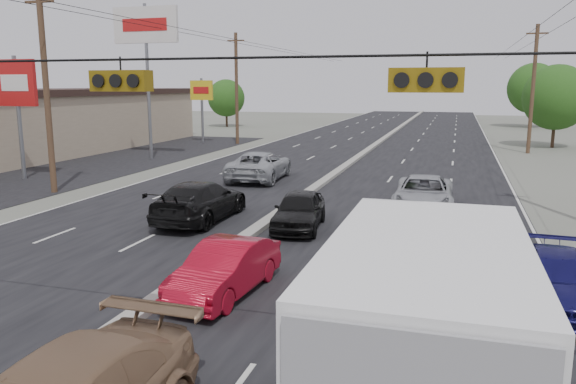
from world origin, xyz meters
name	(u,v)px	position (x,y,z in m)	size (l,w,h in m)	color
ground	(70,367)	(0.00, 0.00, 0.00)	(200.00, 200.00, 0.00)	#606356
road_surface	(351,163)	(0.00, 30.00, 0.00)	(20.00, 160.00, 0.02)	black
center_median	(351,162)	(0.00, 30.00, 0.10)	(0.50, 160.00, 0.20)	gray
parking_lot	(98,163)	(-17.00, 25.00, 0.00)	(10.00, 42.00, 0.02)	black
utility_pole_left_b	(46,91)	(-12.50, 15.00, 5.11)	(1.60, 0.30, 10.00)	#422D1E
utility_pole_left_c	(237,88)	(-12.50, 40.00, 5.11)	(1.60, 0.30, 10.00)	#422D1E
utility_pole_right_c	(533,89)	(12.50, 40.00, 5.11)	(1.60, 0.30, 10.00)	#422D1E
traffic_signals	(116,78)	(1.40, 0.00, 5.49)	(25.00, 0.30, 0.54)	black
pole_sign_mid	(17,90)	(-17.00, 18.00, 5.11)	(2.60, 0.25, 7.00)	slate
pole_sign_billboard	(146,35)	(-14.50, 28.00, 8.87)	(5.00, 0.25, 11.00)	slate
pole_sign_far	(202,96)	(-16.00, 40.00, 4.41)	(2.20, 0.25, 6.00)	slate
tree_left_far	(226,98)	(-22.00, 60.00, 3.72)	(4.80, 4.80, 6.12)	#382619
tree_right_mid	(556,97)	(15.00, 45.00, 4.34)	(5.60, 5.60, 7.14)	#382619
tree_right_far	(533,88)	(16.00, 70.00, 4.96)	(6.40, 6.40, 8.16)	#382619
box_truck	(426,344)	(6.70, -0.77, 1.78)	(2.46, 6.85, 3.47)	black
red_sedan	(225,269)	(1.40, 4.43, 0.68)	(1.45, 4.15, 1.37)	#A20A1D
queue_car_a	(299,210)	(1.40, 11.55, 0.72)	(1.69, 4.20, 1.43)	black
queue_car_b	(441,247)	(6.70, 8.05, 0.71)	(1.51, 4.32, 1.42)	silver
queue_car_c	(424,194)	(5.73, 15.99, 0.75)	(2.47, 5.36, 1.49)	#A3A5AA
queue_car_d	(560,280)	(9.60, 6.20, 0.63)	(1.77, 4.36, 1.27)	#121053
oncoming_near	(200,201)	(-2.75, 11.64, 0.80)	(2.25, 5.53, 1.60)	black
oncoming_far	(260,166)	(-3.78, 21.67, 0.82)	(2.71, 5.88, 1.63)	#A1A4A8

